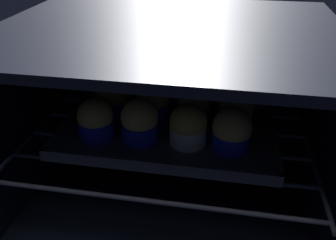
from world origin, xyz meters
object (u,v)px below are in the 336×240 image
at_px(baking_tray, 168,132).
at_px(muffin_row0_col0, 96,120).
at_px(muffin_row0_col3, 232,131).
at_px(muffin_row1_col1, 153,101).
at_px(muffin_row1_col0, 113,97).
at_px(muffin_row0_col2, 188,126).
at_px(muffin_row1_col2, 194,107).
at_px(muffin_row0_col1, 140,122).
at_px(muffin_row1_col3, 236,107).

height_order(baking_tray, muffin_row0_col0, muffin_row0_col0).
height_order(muffin_row0_col3, muffin_row1_col1, muffin_row1_col1).
bearing_deg(muffin_row1_col0, muffin_row1_col1, -2.13).
bearing_deg(muffin_row0_col0, muffin_row0_col2, 2.13).
relative_size(baking_tray, muffin_row0_col0, 5.35).
relative_size(muffin_row0_col0, muffin_row0_col3, 0.97).
bearing_deg(muffin_row1_col0, muffin_row0_col2, -26.11).
distance_m(baking_tray, muffin_row1_col2, 0.07).
distance_m(muffin_row0_col1, muffin_row1_col0, 0.12).
xyz_separation_m(muffin_row0_col0, muffin_row1_col1, (0.09, 0.08, 0.00)).
xyz_separation_m(baking_tray, muffin_row1_col2, (0.05, 0.04, 0.04)).
height_order(muffin_row1_col0, muffin_row1_col2, muffin_row1_col0).
bearing_deg(muffin_row1_col0, muffin_row0_col0, -94.05).
bearing_deg(muffin_row0_col1, muffin_row1_col0, 132.12).
distance_m(muffin_row0_col3, muffin_row1_col3, 0.09).
distance_m(muffin_row1_col0, muffin_row1_col1, 0.08).
height_order(muffin_row0_col0, muffin_row1_col1, muffin_row1_col1).
distance_m(muffin_row0_col0, muffin_row0_col3, 0.25).
distance_m(muffin_row1_col0, muffin_row1_col3, 0.25).
bearing_deg(muffin_row1_col3, baking_tray, -160.60).
distance_m(muffin_row0_col1, muffin_row1_col2, 0.12).
height_order(muffin_row0_col3, muffin_row1_col2, muffin_row0_col3).
height_order(muffin_row0_col2, muffin_row1_col0, muffin_row1_col0).
bearing_deg(muffin_row0_col3, muffin_row1_col2, 133.10).
bearing_deg(muffin_row0_col2, muffin_row1_col2, 88.84).
height_order(baking_tray, muffin_row0_col3, muffin_row0_col3).
distance_m(muffin_row0_col0, muffin_row0_col1, 0.08).
bearing_deg(muffin_row0_col1, baking_tray, 43.29).
bearing_deg(muffin_row1_col1, muffin_row0_col0, -136.91).
distance_m(muffin_row0_col0, muffin_row1_col3, 0.27).
bearing_deg(muffin_row0_col1, muffin_row1_col2, 42.03).
xyz_separation_m(muffin_row0_col0, muffin_row0_col1, (0.08, 0.00, 0.00)).
bearing_deg(muffin_row0_col2, muffin_row1_col1, 136.26).
bearing_deg(muffin_row1_col3, muffin_row1_col1, -178.14).
bearing_deg(muffin_row0_col0, muffin_row1_col1, 43.09).
bearing_deg(muffin_row1_col0, muffin_row0_col1, -47.88).
bearing_deg(muffin_row0_col0, muffin_row1_col3, 19.34).
distance_m(muffin_row0_col3, muffin_row1_col0, 0.26).
relative_size(muffin_row0_col0, muffin_row1_col2, 1.01).
bearing_deg(muffin_row1_col2, baking_tray, -139.27).
bearing_deg(muffin_row1_col3, muffin_row1_col0, -179.49).
relative_size(baking_tray, muffin_row1_col3, 4.98).
height_order(muffin_row0_col1, muffin_row0_col3, muffin_row0_col1).
height_order(muffin_row0_col3, muffin_row1_col0, muffin_row1_col0).
bearing_deg(muffin_row0_col0, muffin_row1_col2, 25.77).
distance_m(muffin_row0_col3, muffin_row1_col2, 0.11).
relative_size(muffin_row0_col3, muffin_row1_col0, 0.97).
bearing_deg(muffin_row0_col3, muffin_row1_col0, 160.69).
relative_size(muffin_row0_col2, muffin_row1_col2, 1.02).
bearing_deg(muffin_row1_col2, muffin_row0_col1, -137.97).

